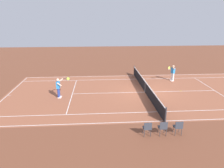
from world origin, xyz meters
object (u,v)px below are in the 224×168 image
at_px(tennis_ball, 181,91).
at_px(spectator_chair_1, 163,127).
at_px(tennis_net, 145,87).
at_px(spectator_chair_2, 147,128).
at_px(tennis_player_near, 59,87).
at_px(tennis_player_far, 173,72).
at_px(spectator_chair_0, 178,127).

relative_size(tennis_ball, spectator_chair_1, 0.08).
bearing_deg(tennis_net, spectator_chair_2, 78.39).
height_order(tennis_player_near, spectator_chair_1, tennis_player_near).
bearing_deg(spectator_chair_1, tennis_player_near, -43.25).
bearing_deg(tennis_net, tennis_player_far, -137.80).
bearing_deg(tennis_player_near, tennis_net, -173.74).
height_order(tennis_ball, spectator_chair_2, spectator_chair_2).
height_order(tennis_player_far, spectator_chair_2, tennis_player_far).
bearing_deg(tennis_ball, tennis_net, -0.48).
distance_m(tennis_net, tennis_player_near, 7.43).
height_order(tennis_ball, spectator_chair_1, spectator_chair_1).
bearing_deg(spectator_chair_2, tennis_player_far, -115.81).
height_order(spectator_chair_1, spectator_chair_2, same).
xyz_separation_m(tennis_player_far, tennis_ball, (0.30, 3.26, -0.90)).
relative_size(tennis_ball, spectator_chair_2, 0.08).
bearing_deg(tennis_ball, spectator_chair_2, 56.54).
bearing_deg(tennis_net, spectator_chair_1, 85.29).
xyz_separation_m(spectator_chair_1, spectator_chair_2, (0.88, 0.00, 0.00)).
bearing_deg(tennis_player_far, tennis_ball, 84.66).
bearing_deg(spectator_chair_2, tennis_player_near, -47.25).
distance_m(tennis_player_near, tennis_ball, 10.69).
relative_size(tennis_net, spectator_chair_0, 13.30).
xyz_separation_m(tennis_player_near, spectator_chair_0, (-7.66, 6.38, -0.41)).
distance_m(tennis_ball, spectator_chair_2, 8.60).
distance_m(tennis_player_far, tennis_ball, 3.39).
bearing_deg(spectator_chair_0, spectator_chair_2, 0.00).
bearing_deg(spectator_chair_1, tennis_ball, -118.26).
relative_size(spectator_chair_0, spectator_chair_2, 1.00).
relative_size(tennis_net, tennis_player_near, 6.89).
bearing_deg(spectator_chair_2, spectator_chair_1, 180.00).
relative_size(tennis_player_far, spectator_chair_0, 1.93).
height_order(tennis_player_far, spectator_chair_0, tennis_player_far).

